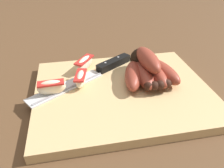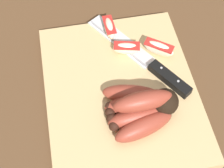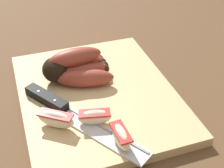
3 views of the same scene
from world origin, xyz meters
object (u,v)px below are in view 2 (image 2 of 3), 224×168
(banana_bunch, at_px, (142,108))
(apple_wedge_near, at_px, (109,28))
(apple_wedge_middle, at_px, (159,48))
(chefs_knife, at_px, (151,64))
(apple_wedge_far, at_px, (127,48))

(banana_bunch, bearing_deg, apple_wedge_near, -173.79)
(apple_wedge_near, height_order, apple_wedge_middle, same)
(apple_wedge_near, distance_m, apple_wedge_middle, 0.12)
(banana_bunch, height_order, chefs_knife, banana_bunch)
(apple_wedge_near, xyz_separation_m, apple_wedge_middle, (0.08, 0.09, -0.00))
(chefs_knife, relative_size, apple_wedge_near, 4.24)
(apple_wedge_middle, xyz_separation_m, apple_wedge_far, (-0.01, -0.07, -0.00))
(apple_wedge_middle, bearing_deg, banana_bunch, -26.94)
(chefs_knife, height_order, apple_wedge_near, apple_wedge_near)
(banana_bunch, distance_m, chefs_knife, 0.12)
(banana_bunch, bearing_deg, chefs_knife, 156.32)
(banana_bunch, height_order, apple_wedge_middle, banana_bunch)
(banana_bunch, xyz_separation_m, apple_wedge_near, (-0.21, -0.02, -0.01))
(apple_wedge_far, bearing_deg, banana_bunch, -1.22)
(chefs_knife, bearing_deg, apple_wedge_near, -146.26)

